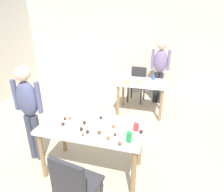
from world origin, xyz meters
TOP-DOWN VIEW (x-y plane):
  - ground_plane at (0.00, 0.00)m, footprint 6.40×6.40m
  - wall_back at (0.00, 3.20)m, footprint 6.40×0.10m
  - dining_table_near at (-0.01, -0.08)m, footprint 1.35×0.69m
  - dining_table_far at (0.39, 1.89)m, footprint 1.03×0.66m
  - chair_near_table at (0.07, -0.81)m, footprint 0.46×0.46m
  - chair_far_table at (0.21, 2.58)m, footprint 0.44×0.44m
  - person_girl_near at (-0.96, -0.06)m, footprint 0.45×0.20m
  - person_adult_far at (0.74, 2.58)m, footprint 0.46×0.25m
  - mixing_bowl at (-0.34, 0.11)m, footprint 0.17×0.17m
  - soda_can at (0.52, -0.29)m, footprint 0.07×0.07m
  - fork_near at (-0.56, -0.04)m, footprint 0.17×0.02m
  - cup_near_0 at (0.56, -0.04)m, footprint 0.07×0.07m
  - cup_near_1 at (-0.10, -0.36)m, footprint 0.08×0.08m
  - cake_ball_0 at (-0.03, -0.33)m, footprint 0.04×0.04m
  - cake_ball_1 at (0.15, -0.24)m, footprint 0.05×0.05m
  - cake_ball_2 at (-0.00, -0.26)m, footprint 0.05×0.05m
  - cake_ball_3 at (0.28, -0.06)m, footprint 0.05×0.05m
  - cake_ball_4 at (-0.12, -0.08)m, footprint 0.05×0.05m
  - cake_ball_5 at (0.28, -0.32)m, footprint 0.04×0.04m
  - cake_ball_6 at (0.63, -0.09)m, footprint 0.05×0.05m
  - cake_ball_7 at (-0.42, -0.04)m, footprint 0.04×0.04m
  - cake_ball_8 at (-0.10, -0.23)m, footprint 0.05×0.05m
  - cake_ball_9 at (-0.14, -0.29)m, footprint 0.04×0.04m
  - cake_ball_10 at (0.05, 0.11)m, footprint 0.05×0.05m
  - cake_ball_11 at (0.43, -0.39)m, footprint 0.05×0.05m
  - cake_ball_12 at (0.34, -0.23)m, footprint 0.04×0.04m
  - cake_ball_13 at (-0.36, -0.01)m, footprint 0.04×0.04m
  - cake_ball_14 at (-0.37, -0.18)m, footprint 0.05×0.05m
  - pitcher_far at (0.05, 1.86)m, footprint 0.13×0.13m
  - cup_far_0 at (0.62, 2.11)m, footprint 0.08×0.08m
  - cup_far_1 at (-0.04, 2.06)m, footprint 0.09×0.09m
  - donut_far_0 at (0.32, 1.94)m, footprint 0.11×0.11m
  - donut_far_1 at (0.10, 1.71)m, footprint 0.14×0.14m
  - donut_far_2 at (0.60, 1.79)m, footprint 0.12×0.12m
  - donut_far_3 at (0.33, 1.79)m, footprint 0.12×0.12m

SIDE VIEW (x-z plane):
  - ground_plane at x=0.00m, z-range 0.00..0.00m
  - chair_near_table at x=0.07m, z-range 0.06..0.93m
  - chair_far_table at x=0.21m, z-range 0.06..0.93m
  - dining_table_far at x=0.39m, z-range 0.25..1.00m
  - dining_table_near at x=-0.01m, z-range 0.27..1.02m
  - fork_near at x=-0.56m, z-range 0.75..0.76m
  - donut_far_0 at x=0.32m, z-range 0.75..0.78m
  - donut_far_2 at x=0.60m, z-range 0.75..0.78m
  - donut_far_3 at x=0.33m, z-range 0.75..0.78m
  - cake_ball_13 at x=-0.36m, z-range 0.75..0.79m
  - cake_ball_0 at x=-0.03m, z-range 0.75..0.79m
  - cake_ball_9 at x=-0.14m, z-range 0.75..0.79m
  - cake_ball_12 at x=0.34m, z-range 0.75..0.79m
  - donut_far_1 at x=0.10m, z-range 0.75..0.79m
  - cake_ball_7 at x=-0.42m, z-range 0.75..0.79m
  - cake_ball_5 at x=0.28m, z-range 0.75..0.79m
  - cake_ball_3 at x=0.28m, z-range 0.75..0.80m
  - cake_ball_14 at x=-0.37m, z-range 0.75..0.80m
  - cake_ball_2 at x=0.00m, z-range 0.75..0.80m
  - cake_ball_10 at x=0.05m, z-range 0.75..0.80m
  - cake_ball_1 at x=0.15m, z-range 0.75..0.80m
  - cake_ball_6 at x=0.63m, z-range 0.75..0.80m
  - cake_ball_11 at x=0.43m, z-range 0.75..0.80m
  - cake_ball_4 at x=-0.12m, z-range 0.75..0.80m
  - cake_ball_8 at x=-0.10m, z-range 0.75..0.80m
  - mixing_bowl at x=-0.34m, z-range 0.75..0.83m
  - cup_far_0 at x=0.62m, z-range 0.75..0.84m
  - cup_near_0 at x=0.56m, z-range 0.75..0.85m
  - cup_near_1 at x=-0.10m, z-range 0.75..0.85m
  - cup_far_1 at x=-0.04m, z-range 0.75..0.86m
  - soda_can at x=0.52m, z-range 0.75..0.87m
  - pitcher_far at x=0.05m, z-range 0.75..0.96m
  - person_girl_near at x=-0.96m, z-range 0.14..1.62m
  - person_adult_far at x=0.74m, z-range 0.16..1.71m
  - wall_back at x=0.00m, z-range 0.00..2.60m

